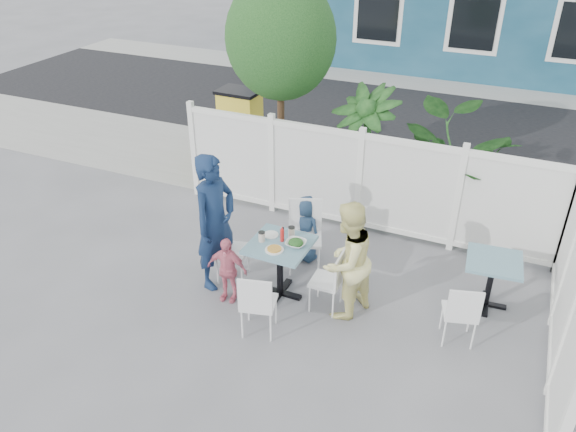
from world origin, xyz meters
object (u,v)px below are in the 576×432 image
at_px(man, 215,222).
at_px(woman, 347,261).
at_px(chair_back, 305,230).
at_px(chair_right, 332,277).
at_px(main_table, 280,255).
at_px(chair_left, 226,244).
at_px(spare_table, 493,271).
at_px(toddler, 227,269).
at_px(utility_cabinet, 241,127).
at_px(boy, 306,229).
at_px(chair_near, 257,301).

height_order(man, woman, man).
height_order(chair_back, woman, woman).
bearing_deg(chair_right, woman, -85.52).
distance_m(chair_back, woman, 1.14).
height_order(main_table, chair_left, chair_left).
relative_size(spare_table, woman, 0.46).
bearing_deg(chair_left, chair_right, 75.22).
height_order(chair_back, toddler, chair_back).
bearing_deg(woman, utility_cabinet, -114.88).
height_order(spare_table, boy, boy).
height_order(utility_cabinet, chair_near, utility_cabinet).
xyz_separation_m(utility_cabinet, main_table, (2.46, -3.60, -0.06)).
bearing_deg(spare_table, toddler, -158.79).
xyz_separation_m(chair_right, man, (-1.59, -0.06, 0.44)).
bearing_deg(boy, chair_back, 129.52).
relative_size(utility_cabinet, woman, 0.87).
xyz_separation_m(main_table, woman, (0.88, 0.00, 0.16)).
height_order(main_table, spare_table, main_table).
height_order(utility_cabinet, main_table, utility_cabinet).
relative_size(main_table, chair_left, 0.86).
bearing_deg(man, chair_right, -76.52).
bearing_deg(chair_left, toddler, 17.45).
xyz_separation_m(chair_left, chair_right, (1.52, -0.07, -0.04)).
xyz_separation_m(spare_table, chair_near, (-2.43, -1.67, -0.03)).
relative_size(chair_back, toddler, 1.10).
distance_m(chair_right, man, 1.65).
distance_m(chair_left, woman, 1.71).
distance_m(spare_table, chair_left, 3.42).
relative_size(chair_left, chair_back, 0.92).
height_order(woman, toddler, woman).
relative_size(utility_cabinet, chair_left, 1.47).
distance_m(utility_cabinet, chair_back, 3.79).
bearing_deg(man, chair_back, -36.78).
height_order(chair_back, chair_near, chair_back).
bearing_deg(boy, utility_cabinet, -25.37).
bearing_deg(man, woman, -76.19).
distance_m(chair_right, chair_near, 1.02).
distance_m(main_table, spare_table, 2.65).
bearing_deg(boy, toddler, 87.90).
height_order(main_table, man, man).
bearing_deg(woman, toddler, -54.27).
relative_size(utility_cabinet, toddler, 1.48).
xyz_separation_m(spare_table, chair_right, (-1.80, -0.87, -0.05)).
height_order(spare_table, woman, woman).
xyz_separation_m(chair_right, chair_back, (-0.67, 0.76, 0.09)).
xyz_separation_m(main_table, spare_table, (2.51, 0.85, -0.08)).
distance_m(chair_back, toddler, 1.27).
relative_size(utility_cabinet, chair_right, 1.60).
distance_m(chair_right, chair_back, 1.02).
xyz_separation_m(man, toddler, (0.30, -0.27, -0.48)).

